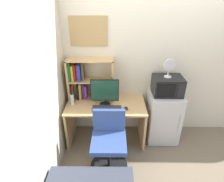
# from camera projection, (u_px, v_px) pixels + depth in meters

# --- Properties ---
(wall_back) EXTENTS (6.40, 0.04, 2.60)m
(wall_back) POSITION_uv_depth(u_px,v_px,m) (186.00, 63.00, 3.02)
(wall_back) COLOR silver
(wall_back) RESTS_ON ground_plane
(wall_left) EXTENTS (0.04, 4.40, 2.60)m
(wall_left) POSITION_uv_depth(u_px,v_px,m) (18.00, 123.00, 1.60)
(wall_left) COLOR silver
(wall_left) RESTS_ON ground_plane
(desk) EXTENTS (1.27, 0.67, 0.73)m
(desk) POSITION_uv_depth(u_px,v_px,m) (106.00, 115.00, 3.08)
(desk) COLOR tan
(desk) RESTS_ON ground_plane
(hutch_bookshelf) EXTENTS (0.74, 0.27, 0.68)m
(hutch_bookshelf) POSITION_uv_depth(u_px,v_px,m) (84.00, 79.00, 3.02)
(hutch_bookshelf) COLOR tan
(hutch_bookshelf) RESTS_ON desk
(monitor) EXTENTS (0.44, 0.17, 0.44)m
(monitor) POSITION_uv_depth(u_px,v_px,m) (105.00, 92.00, 2.84)
(monitor) COLOR black
(monitor) RESTS_ON desk
(keyboard) EXTENTS (0.45, 0.16, 0.02)m
(keyboard) POSITION_uv_depth(u_px,v_px,m) (107.00, 108.00, 2.84)
(keyboard) COLOR #333338
(keyboard) RESTS_ON desk
(computer_mouse) EXTENTS (0.06, 0.08, 0.03)m
(computer_mouse) POSITION_uv_depth(u_px,v_px,m) (126.00, 108.00, 2.83)
(computer_mouse) COLOR black
(computer_mouse) RESTS_ON desk
(water_bottle) EXTENTS (0.06, 0.06, 0.19)m
(water_bottle) POSITION_uv_depth(u_px,v_px,m) (72.00, 99.00, 2.94)
(water_bottle) COLOR silver
(water_bottle) RESTS_ON desk
(mini_fridge) EXTENTS (0.52, 0.53, 0.88)m
(mini_fridge) POSITION_uv_depth(u_px,v_px,m) (163.00, 116.00, 3.16)
(mini_fridge) COLOR silver
(mini_fridge) RESTS_ON ground_plane
(microwave) EXTENTS (0.45, 0.36, 0.29)m
(microwave) POSITION_uv_depth(u_px,v_px,m) (167.00, 86.00, 2.89)
(microwave) COLOR black
(microwave) RESTS_ON mini_fridge
(desk_fan) EXTENTS (0.18, 0.11, 0.29)m
(desk_fan) POSITION_uv_depth(u_px,v_px,m) (169.00, 67.00, 2.74)
(desk_fan) COLOR silver
(desk_fan) RESTS_ON microwave
(desk_chair) EXTENTS (0.55, 0.55, 0.87)m
(desk_chair) POSITION_uv_depth(u_px,v_px,m) (109.00, 145.00, 2.62)
(desk_chair) COLOR black
(desk_chair) RESTS_ON ground_plane
(wall_corkboard) EXTENTS (0.57, 0.02, 0.44)m
(wall_corkboard) POSITION_uv_depth(u_px,v_px,m) (88.00, 31.00, 2.77)
(wall_corkboard) COLOR tan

